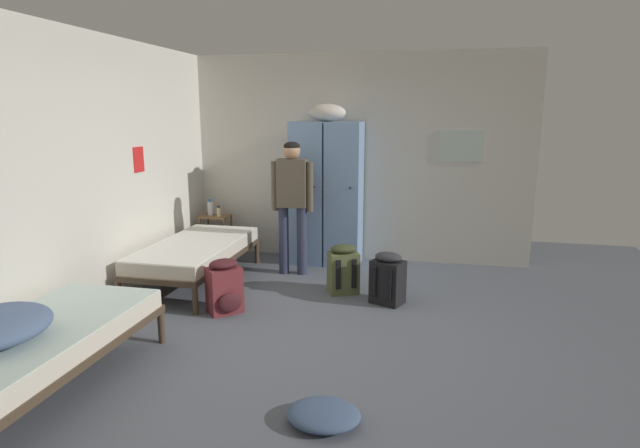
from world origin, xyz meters
name	(u,v)px	position (x,y,z in m)	size (l,w,h in m)	color
ground_plane	(314,331)	(0.00, 0.00, 0.00)	(7.99, 7.99, 0.00)	#565B66
room_backdrop	(237,167)	(-1.17, 1.20, 1.36)	(4.53, 5.06, 2.72)	beige
locker_bank	(327,190)	(-0.34, 2.22, 0.97)	(0.90, 0.55, 2.07)	#7A9ECC
shelf_unit	(216,231)	(-1.91, 2.20, 0.35)	(0.38, 0.30, 0.57)	brown
bed_left_front	(38,342)	(-1.66, -1.45, 0.38)	(0.90, 1.90, 0.49)	#473828
bed_left_rear	(196,251)	(-1.66, 1.05, 0.38)	(0.90, 1.90, 0.49)	#473828
person_traveler	(292,196)	(-0.65, 1.63, 0.98)	(0.51, 0.23, 1.63)	#2D334C
water_bottle	(210,208)	(-1.99, 2.22, 0.67)	(0.08, 0.08, 0.23)	white
lotion_bottle	(219,212)	(-1.84, 2.16, 0.64)	(0.06, 0.06, 0.15)	beige
backpack_black	(388,279)	(0.60, 0.86, 0.26)	(0.39, 0.40, 0.55)	black
backpack_maroon	(225,288)	(-0.97, 0.25, 0.26)	(0.42, 0.42, 0.55)	maroon
backpack_olive	(343,270)	(0.08, 1.09, 0.26)	(0.39, 0.40, 0.55)	#566038
clothes_pile_denim	(323,415)	(0.38, -1.40, 0.06)	(0.48, 0.40, 0.12)	#42567A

